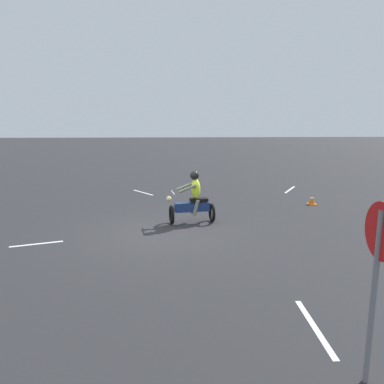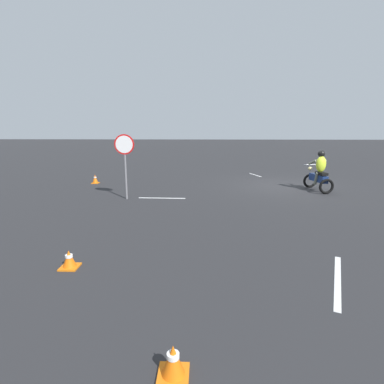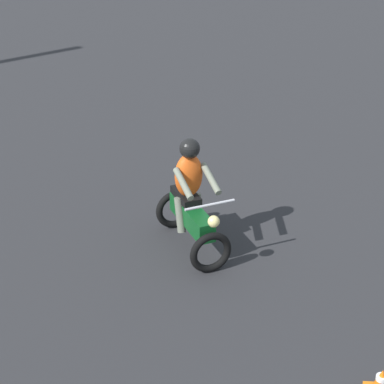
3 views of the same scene
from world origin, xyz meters
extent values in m
plane|color=#28282B|center=(0.00, 0.00, 0.00)|extent=(120.00, 120.00, 0.00)
torus|color=black|center=(-0.97, 0.29, 0.30)|extent=(0.61, 0.19, 0.60)
torus|color=black|center=(-1.16, 1.57, 0.30)|extent=(0.61, 0.19, 0.60)
cube|color=navy|center=(-1.07, 0.93, 0.52)|extent=(0.40, 1.12, 0.28)
cube|color=black|center=(-1.10, 1.15, 0.74)|extent=(0.34, 0.59, 0.10)
cylinder|color=silver|center=(-0.98, 0.34, 1.00)|extent=(0.70, 0.14, 0.04)
sphere|color=#F2E08C|center=(-0.96, 0.21, 0.82)|extent=(0.18, 0.18, 0.16)
ellipsoid|color=#D8F233|center=(-1.08, 1.05, 1.10)|extent=(0.44, 0.34, 0.64)
cylinder|color=slate|center=(-1.24, 0.72, 1.15)|extent=(0.17, 0.55, 0.27)
cylinder|color=slate|center=(-0.84, 0.78, 1.15)|extent=(0.17, 0.55, 0.27)
cylinder|color=slate|center=(-1.22, 1.01, 0.52)|extent=(0.15, 0.26, 0.51)
cylinder|color=slate|center=(-0.94, 1.05, 0.52)|extent=(0.15, 0.26, 0.51)
sphere|color=black|center=(-1.08, 1.01, 1.52)|extent=(0.32, 0.32, 0.28)
cylinder|color=slate|center=(6.36, 2.68, 1.10)|extent=(0.07, 0.07, 2.20)
cylinder|color=red|center=(6.36, 2.70, 1.95)|extent=(0.70, 0.03, 0.70)
cylinder|color=white|center=(6.36, 2.72, 1.95)|extent=(0.60, 0.01, 0.60)
cube|color=orange|center=(-3.45, 5.70, 0.01)|extent=(0.32, 0.32, 0.03)
cone|color=orange|center=(-3.45, 5.70, 0.19)|extent=(0.24, 0.24, 0.33)
cylinder|color=white|center=(-3.45, 5.70, 0.24)|extent=(0.13, 0.13, 0.05)
cube|color=silver|center=(5.10, 2.52, 0.00)|extent=(1.71, 0.14, 0.01)
cube|color=silver|center=(-6.56, 5.84, 0.00)|extent=(1.65, 1.02, 0.01)
cube|color=silver|center=(-6.22, -0.99, 0.00)|extent=(1.36, 1.03, 0.01)
cube|color=silver|center=(0.76, -3.27, 0.00)|extent=(0.50, 1.28, 0.01)
camera|label=1|loc=(10.37, 0.29, 3.22)|focal=35.00mm
camera|label=2|loc=(3.59, 13.11, 2.47)|focal=28.00mm
camera|label=3|loc=(-0.23, 9.72, 5.64)|focal=70.00mm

